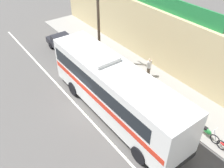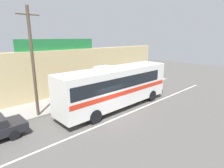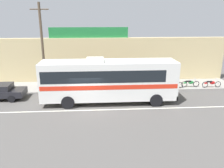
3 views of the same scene
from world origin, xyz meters
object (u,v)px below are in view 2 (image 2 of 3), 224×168
at_px(motorcycle_red, 127,85).
at_px(motorcycle_green, 144,80).
at_px(utility_pole, 33,62).
at_px(motorcycle_orange, 137,83).
at_px(pedestrian_by_curb, 72,89).
at_px(intercity_bus, 116,85).
at_px(motorcycle_black, 155,78).

distance_m(motorcycle_red, motorcycle_green, 3.51).
bearing_deg(utility_pole, motorcycle_red, 1.08).
bearing_deg(motorcycle_green, motorcycle_orange, -171.78).
xyz_separation_m(utility_pole, pedestrian_by_curb, (4.18, 1.80, -3.24)).
distance_m(intercity_bus, motorcycle_green, 9.16).
distance_m(motorcycle_green, pedestrian_by_curb, 10.13).
relative_size(motorcycle_red, motorcycle_black, 0.96).
height_order(intercity_bus, pedestrian_by_curb, intercity_bus).
distance_m(utility_pole, motorcycle_orange, 12.97).
bearing_deg(intercity_bus, motorcycle_green, 20.96).
height_order(motorcycle_green, motorcycle_black, same).
distance_m(motorcycle_orange, pedestrian_by_curb, 8.42).
relative_size(motorcycle_green, pedestrian_by_curb, 1.16).
relative_size(utility_pole, pedestrian_by_curb, 5.01).
relative_size(motorcycle_black, motorcycle_orange, 1.03).
height_order(motorcycle_red, motorcycle_black, same).
distance_m(motorcycle_green, motorcycle_black, 2.10).
height_order(utility_pole, motorcycle_black, utility_pole).
bearing_deg(motorcycle_green, intercity_bus, -159.04).
xyz_separation_m(utility_pole, motorcycle_orange, (12.42, 0.14, -3.74)).
bearing_deg(motorcycle_black, intercity_bus, -164.27).
xyz_separation_m(motorcycle_red, pedestrian_by_curb, (-6.52, 1.60, 0.51)).
bearing_deg(pedestrian_by_curb, motorcycle_green, -8.00).
bearing_deg(motorcycle_black, motorcycle_orange, 179.80).
xyz_separation_m(intercity_bus, utility_pole, (-5.76, 2.84, 2.24)).
bearing_deg(motorcycle_orange, pedestrian_by_curb, 168.57).
relative_size(intercity_bus, motorcycle_black, 5.70).
bearing_deg(intercity_bus, motorcycle_black, 15.73).
xyz_separation_m(motorcycle_black, pedestrian_by_curb, (-12.10, 1.68, 0.51)).
bearing_deg(pedestrian_by_curb, motorcycle_red, -13.80).
bearing_deg(utility_pole, motorcycle_orange, 0.64).
distance_m(intercity_bus, pedestrian_by_curb, 5.00).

